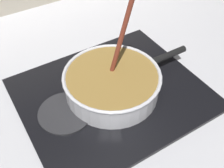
% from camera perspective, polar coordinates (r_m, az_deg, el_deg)
% --- Properties ---
extents(ground, '(2.40, 1.60, 0.04)m').
position_cam_1_polar(ground, '(0.83, 5.34, -8.39)').
color(ground, '#B7B7BC').
extents(hob_plate, '(0.56, 0.48, 0.01)m').
position_cam_1_polar(hob_plate, '(0.87, 0.00, -2.01)').
color(hob_plate, black).
rests_on(hob_plate, ground).
extents(burner_ring, '(0.17, 0.17, 0.01)m').
position_cam_1_polar(burner_ring, '(0.86, -0.00, -1.56)').
color(burner_ring, '#592D0C').
rests_on(burner_ring, hob_plate).
extents(spare_burner, '(0.16, 0.16, 0.01)m').
position_cam_1_polar(spare_burner, '(0.82, -9.70, -5.87)').
color(spare_burner, '#262628').
rests_on(spare_burner, hob_plate).
extents(cooking_pan, '(0.44, 0.30, 0.32)m').
position_cam_1_polar(cooking_pan, '(0.84, 0.08, 0.30)').
color(cooking_pan, silver).
rests_on(cooking_pan, hob_plate).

